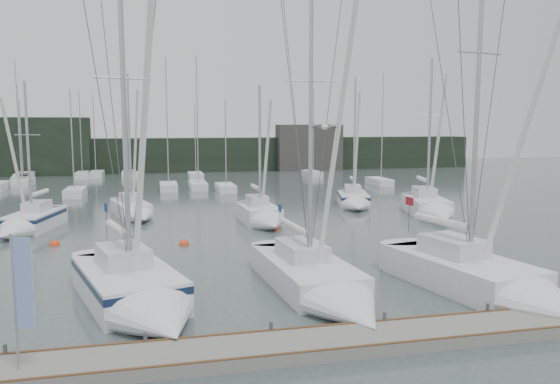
{
  "coord_description": "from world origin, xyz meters",
  "views": [
    {
      "loc": [
        -5.64,
        -20.79,
        7.12
      ],
      "look_at": [
        0.43,
        5.0,
        3.8
      ],
      "focal_mm": 35.0,
      "sensor_mm": 36.0,
      "label": 1
    }
  ],
  "objects": [
    {
      "name": "buoy_a",
      "position": [
        -3.92,
        11.38,
        0.0
      ],
      "size": [
        0.58,
        0.58,
        0.58
      ],
      "primitive_type": "sphere",
      "color": "red",
      "rests_on": "ground"
    },
    {
      "name": "far_building_right",
      "position": [
        18.0,
        60.0,
        3.5
      ],
      "size": [
        10.0,
        3.0,
        7.0
      ],
      "primitive_type": "cube",
      "color": "#3B3936",
      "rests_on": "ground"
    },
    {
      "name": "sailboat_mid_b",
      "position": [
        -7.02,
        21.42,
        0.53
      ],
      "size": [
        3.88,
        7.51,
        11.55
      ],
      "rotation": [
        0.0,
        0.0,
        0.23
      ],
      "color": "silver",
      "rests_on": "ground"
    },
    {
      "name": "seagull",
      "position": [
        0.42,
        -2.03,
        7.01
      ],
      "size": [
        0.98,
        0.55,
        0.2
      ],
      "rotation": [
        0.0,
        0.0,
        0.43
      ],
      "color": "silver",
      "rests_on": "ground"
    },
    {
      "name": "ground",
      "position": [
        0.0,
        0.0,
        0.0
      ],
      "size": [
        160.0,
        160.0,
        0.0
      ],
      "primitive_type": "plane",
      "color": "#42504D",
      "rests_on": "ground"
    },
    {
      "name": "far_treeline",
      "position": [
        0.0,
        62.0,
        2.5
      ],
      "size": [
        90.0,
        4.0,
        5.0
      ],
      "primitive_type": "cube",
      "color": "black",
      "rests_on": "ground"
    },
    {
      "name": "buoy_c",
      "position": [
        -11.39,
        13.05,
        0.0
      ],
      "size": [
        0.62,
        0.62,
        0.62
      ],
      "primitive_type": "sphere",
      "color": "red",
      "rests_on": "ground"
    },
    {
      "name": "sailboat_near_left",
      "position": [
        -6.25,
        -0.19,
        0.66
      ],
      "size": [
        5.76,
        9.94,
        14.96
      ],
      "rotation": [
        0.0,
        0.0,
        0.29
      ],
      "color": "silver",
      "rests_on": "ground"
    },
    {
      "name": "sailboat_mid_c",
      "position": [
        1.89,
        16.35,
        0.58
      ],
      "size": [
        2.77,
        6.83,
        10.58
      ],
      "rotation": [
        0.0,
        0.0,
        0.05
      ],
      "color": "silver",
      "rests_on": "ground"
    },
    {
      "name": "sailboat_near_center",
      "position": [
        1.03,
        -0.41,
        0.54
      ],
      "size": [
        3.83,
        10.87,
        15.15
      ],
      "rotation": [
        0.0,
        0.0,
        0.07
      ],
      "color": "silver",
      "rests_on": "ground"
    },
    {
      "name": "dock_banner",
      "position": [
        -9.21,
        -5.27,
        2.65
      ],
      "size": [
        0.55,
        0.23,
        3.8
      ],
      "rotation": [
        0.0,
        0.0,
        -0.33
      ],
      "color": "#A6AAAE",
      "rests_on": "dock"
    },
    {
      "name": "sailboat_near_right",
      "position": [
        7.88,
        -2.0,
        0.63
      ],
      "size": [
        5.23,
        10.64,
        16.96
      ],
      "rotation": [
        0.0,
        0.0,
        0.2
      ],
      "color": "silver",
      "rests_on": "ground"
    },
    {
      "name": "sailboat_mid_d",
      "position": [
        11.12,
        22.57,
        0.56
      ],
      "size": [
        4.13,
        7.32,
        11.8
      ],
      "rotation": [
        0.0,
        0.0,
        -0.26
      ],
      "color": "silver",
      "rests_on": "ground"
    },
    {
      "name": "sailboat_mid_a",
      "position": [
        -13.82,
        17.4,
        0.57
      ],
      "size": [
        3.97,
        7.87,
        10.66
      ],
      "rotation": [
        0.0,
        0.0,
        -0.21
      ],
      "color": "silver",
      "rests_on": "ground"
    },
    {
      "name": "buoy_b",
      "position": [
        2.36,
        14.64,
        0.0
      ],
      "size": [
        0.59,
        0.59,
        0.59
      ],
      "primitive_type": "sphere",
      "color": "red",
      "rests_on": "ground"
    },
    {
      "name": "sailboat_mid_e",
      "position": [
        15.18,
        16.84,
        0.62
      ],
      "size": [
        4.56,
        8.88,
        12.96
      ],
      "rotation": [
        0.0,
        0.0,
        -0.23
      ],
      "color": "silver",
      "rests_on": "ground"
    },
    {
      "name": "mast_forest",
      "position": [
        -10.13,
        46.05,
        0.48
      ],
      "size": [
        49.3,
        24.46,
        14.62
      ],
      "color": "silver",
      "rests_on": "ground"
    },
    {
      "name": "far_building_left",
      "position": [
        -20.0,
        60.0,
        4.0
      ],
      "size": [
        12.0,
        3.0,
        8.0
      ],
      "primitive_type": "cube",
      "color": "black",
      "rests_on": "ground"
    },
    {
      "name": "dock",
      "position": [
        0.0,
        -5.0,
        0.2
      ],
      "size": [
        24.0,
        2.0,
        0.4
      ],
      "primitive_type": "cube",
      "color": "slate",
      "rests_on": "ground"
    }
  ]
}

